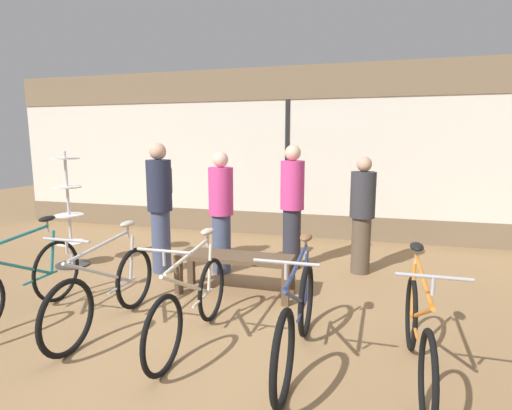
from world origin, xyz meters
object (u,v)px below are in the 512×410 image
object	(u,v)px
bicycle_left	(106,291)
customer_by_window	(221,210)
bicycle_far_left	(20,282)
bicycle_center	(191,303)
accessory_rack	(70,220)
customer_mid_floor	(160,203)
customer_near_rack	(362,213)
customer_near_bench	(292,204)
display_bench	(235,262)
bicycle_right	(297,319)
bicycle_far_right	(418,334)

from	to	relation	value
bicycle_left	customer_by_window	size ratio (longest dim) A/B	1.01
bicycle_far_left	bicycle_center	xyz separation A→B (m)	(1.91, 0.04, -0.03)
bicycle_far_left	accessory_rack	bearing A→B (deg)	115.17
bicycle_left	customer_mid_floor	bearing A→B (deg)	100.87
accessory_rack	bicycle_left	bearing A→B (deg)	-42.16
customer_near_rack	customer_mid_floor	xyz separation A→B (m)	(-2.71, -0.70, 0.13)
customer_near_bench	accessory_rack	bearing A→B (deg)	-166.25
customer_near_rack	customer_mid_floor	world-z (taller)	customer_mid_floor
display_bench	customer_mid_floor	world-z (taller)	customer_mid_floor
customer_near_bench	bicycle_right	bearing A→B (deg)	-78.40
customer_by_window	customer_near_bench	xyz separation A→B (m)	(0.91, 0.46, 0.05)
customer_mid_floor	bicycle_center	bearing A→B (deg)	-54.14
display_bench	bicycle_far_right	bearing A→B (deg)	-33.82
customer_mid_floor	display_bench	bearing A→B (deg)	-22.42
bicycle_far_left	customer_mid_floor	xyz separation A→B (m)	(0.65, 1.78, 0.58)
bicycle_right	customer_by_window	bearing A→B (deg)	125.03
customer_near_bench	bicycle_center	bearing A→B (deg)	-101.25
bicycle_center	customer_near_bench	world-z (taller)	customer_near_bench
bicycle_center	customer_mid_floor	world-z (taller)	customer_mid_floor
bicycle_right	customer_near_rack	world-z (taller)	customer_near_rack
bicycle_far_right	customer_near_bench	size ratio (longest dim) A/B	0.95
bicycle_center	display_bench	world-z (taller)	bicycle_center
bicycle_far_left	display_bench	bearing A→B (deg)	33.31
customer_near_bench	bicycle_far_right	bearing A→B (deg)	-59.55
customer_near_rack	bicycle_right	bearing A→B (deg)	-100.39
display_bench	customer_near_rack	bearing A→B (deg)	40.26
customer_near_rack	customer_near_bench	world-z (taller)	customer_near_bench
bicycle_center	accessory_rack	xyz separation A→B (m)	(-2.69, 1.63, 0.32)
bicycle_left	bicycle_far_right	bearing A→B (deg)	-2.09
bicycle_center	bicycle_far_right	xyz separation A→B (m)	(1.93, -0.07, 0.00)
bicycle_right	customer_near_rack	bearing A→B (deg)	79.61
customer_near_rack	customer_by_window	size ratio (longest dim) A/B	0.96
bicycle_right	customer_near_rack	size ratio (longest dim) A/B	1.07
display_bench	customer_near_rack	world-z (taller)	customer_near_rack
bicycle_right	display_bench	distance (m)	1.63
customer_by_window	bicycle_far_right	bearing A→B (deg)	-40.40
customer_by_window	bicycle_left	bearing A→B (deg)	-104.71
accessory_rack	bicycle_far_right	bearing A→B (deg)	-20.14
bicycle_far_right	customer_near_rack	xyz separation A→B (m)	(-0.48, 2.51, 0.48)
bicycle_center	customer_by_window	world-z (taller)	customer_by_window
bicycle_left	display_bench	world-z (taller)	bicycle_left
bicycle_left	customer_mid_floor	xyz separation A→B (m)	(-0.33, 1.71, 0.60)
bicycle_right	bicycle_far_right	world-z (taller)	bicycle_right
bicycle_left	customer_near_rack	xyz separation A→B (m)	(2.38, 2.41, 0.47)
bicycle_far_right	customer_near_rack	size ratio (longest dim) A/B	1.04
bicycle_far_left	customer_near_bench	world-z (taller)	customer_near_bench
accessory_rack	customer_by_window	size ratio (longest dim) A/B	1.00
bicycle_right	customer_by_window	world-z (taller)	customer_by_window
bicycle_left	bicycle_far_right	xyz separation A→B (m)	(2.86, -0.10, -0.00)
bicycle_center	customer_near_bench	size ratio (longest dim) A/B	0.93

